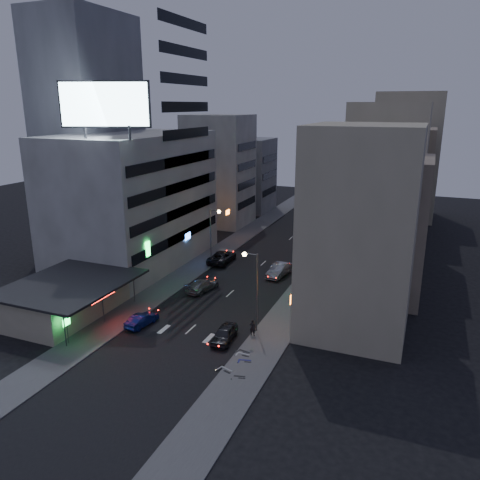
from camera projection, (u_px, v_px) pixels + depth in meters
The scene contains 29 objects.
ground at pixel (170, 348), 43.29m from camera, with size 180.00×180.00×0.00m, color black.
sidewalk_left at pixel (223, 249), 72.86m from camera, with size 4.00×120.00×0.12m, color #4C4C4F.
sidewalk_right at pixel (325, 261), 67.08m from camera, with size 4.00×120.00×0.12m, color #4C4C4F.
food_court at pixel (65, 298), 49.54m from camera, with size 11.00×13.00×3.88m.
white_building at pixel (134, 200), 64.73m from camera, with size 14.00×24.00×18.00m, color beige.
grey_tower at pixel (91, 138), 68.43m from camera, with size 10.00×14.00×34.00m, color gray.
shophouse_near at pixel (360, 232), 44.43m from camera, with size 10.00×11.00×20.00m, color #B7AC90.
shophouse_mid at pixel (377, 225), 55.04m from camera, with size 11.00×12.00×16.00m, color tan.
shophouse_far at pixel (386, 183), 65.96m from camera, with size 10.00×14.00×22.00m, color #B7AC90.
far_left_a at pixel (219, 171), 86.16m from camera, with size 11.00×10.00×20.00m, color beige.
far_left_b at pixel (243, 175), 98.61m from camera, with size 12.00×10.00×15.00m, color gray.
far_right_a at pixel (396, 182), 79.69m from camera, with size 11.00×12.00×18.00m, color tan.
far_right_b at pixel (406, 156), 91.13m from camera, with size 12.00×12.00×24.00m, color #B7AC90.
billboard at pixel (105, 105), 50.84m from camera, with size 9.52×3.75×6.20m.
street_lamp_right_near at pixel (253, 281), 45.00m from camera, with size 1.60×0.44×8.02m.
street_lamp_left at pixel (213, 229), 63.51m from camera, with size 1.60×0.44×8.02m.
street_lamp_right_far at pixel (327, 210), 75.27m from camera, with size 1.60×0.44×8.02m.
parked_car_right_near at pixel (224, 334), 44.36m from camera, with size 1.70×4.22×1.44m, color #292A2E.
parked_car_right_mid at pixel (279, 270), 61.21m from camera, with size 1.75×5.01×1.65m, color #A1A4A9.
parked_car_left at pixel (222, 257), 66.56m from camera, with size 2.74×5.93×1.65m, color #242428.
parked_car_right_far at pixel (306, 258), 66.39m from camera, with size 1.88×4.62×1.34m, color gray.
road_car_blue at pixel (142, 320), 47.47m from camera, with size 1.36×3.90×1.28m, color navy.
road_car_silver at pixel (202, 285), 56.42m from camera, with size 2.00×4.91×1.43m, color #A0A4A8.
person at pixel (253, 327), 45.11m from camera, with size 0.62×0.41×1.71m, color black.
scooter_black_a at pixel (246, 371), 38.42m from camera, with size 1.63×0.54×1.00m, color black, non-canonical shape.
scooter_silver_a at pixel (233, 365), 39.10m from camera, with size 1.91×0.64×1.17m, color gray, non-canonical shape.
scooter_blue at pixel (252, 355), 40.84m from camera, with size 1.70×0.57×1.04m, color navy, non-canonical shape.
scooter_black_b at pixel (251, 347), 42.07m from camera, with size 1.74×0.58×1.06m, color black, non-canonical shape.
scooter_silver_b at pixel (250, 349), 41.72m from camera, with size 1.79×0.60×1.09m, color #A6A9AD, non-canonical shape.
Camera 1 is at (20.58, -33.52, 21.64)m, focal length 35.00 mm.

